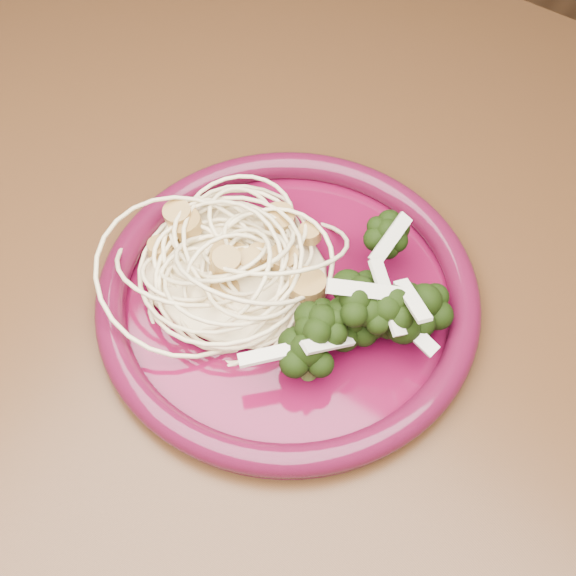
# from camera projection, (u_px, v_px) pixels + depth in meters

# --- Properties ---
(dining_table) EXTENTS (1.20, 0.80, 0.75)m
(dining_table) POSITION_uv_depth(u_px,v_px,m) (259.00, 323.00, 0.68)
(dining_table) COLOR #472814
(dining_table) RESTS_ON ground
(dinner_plate) EXTENTS (0.30, 0.30, 0.02)m
(dinner_plate) POSITION_uv_depth(u_px,v_px,m) (288.00, 296.00, 0.57)
(dinner_plate) COLOR #4D0720
(dinner_plate) RESTS_ON dining_table
(spaghetti_pile) EXTENTS (0.15, 0.14, 0.03)m
(spaghetti_pile) POSITION_uv_depth(u_px,v_px,m) (234.00, 261.00, 0.57)
(spaghetti_pile) COLOR beige
(spaghetti_pile) RESTS_ON dinner_plate
(scallop_cluster) EXTENTS (0.13, 0.13, 0.04)m
(scallop_cluster) POSITION_uv_depth(u_px,v_px,m) (231.00, 229.00, 0.54)
(scallop_cluster) COLOR #AC8545
(scallop_cluster) RESTS_ON spaghetti_pile
(broccoli_pile) EXTENTS (0.10, 0.15, 0.05)m
(broccoli_pile) POSITION_uv_depth(u_px,v_px,m) (359.00, 312.00, 0.53)
(broccoli_pile) COLOR black
(broccoli_pile) RESTS_ON dinner_plate
(onion_garnish) EXTENTS (0.07, 0.10, 0.05)m
(onion_garnish) POSITION_uv_depth(u_px,v_px,m) (362.00, 286.00, 0.51)
(onion_garnish) COLOR beige
(onion_garnish) RESTS_ON broccoli_pile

